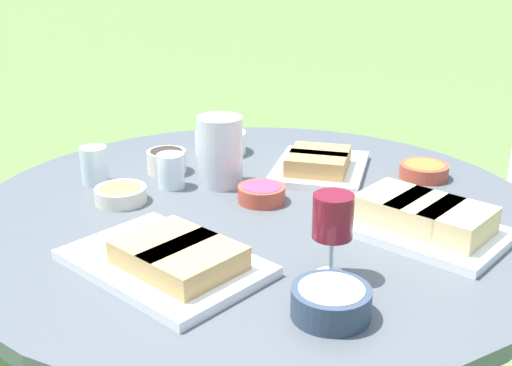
% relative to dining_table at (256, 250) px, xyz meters
% --- Properties ---
extents(dining_table, '(1.38, 1.38, 0.78)m').
position_rel_dining_table_xyz_m(dining_table, '(0.00, 0.00, 0.00)').
color(dining_table, '#4C4C51').
rests_on(dining_table, ground_plane).
extents(water_pitcher, '(0.13, 0.12, 0.18)m').
position_rel_dining_table_xyz_m(water_pitcher, '(0.18, -0.01, 0.21)').
color(water_pitcher, silver).
rests_on(water_pitcher, dining_table).
extents(wine_glass, '(0.08, 0.08, 0.17)m').
position_rel_dining_table_xyz_m(wine_glass, '(-0.36, 0.09, 0.24)').
color(wine_glass, silver).
rests_on(wine_glass, dining_table).
extents(platter_bread_main, '(0.43, 0.33, 0.07)m').
position_rel_dining_table_xyz_m(platter_bread_main, '(-0.17, 0.32, 0.14)').
color(platter_bread_main, white).
rests_on(platter_bread_main, dining_table).
extents(platter_charcuterie, '(0.38, 0.39, 0.07)m').
position_rel_dining_table_xyz_m(platter_charcuterie, '(0.08, -0.27, 0.14)').
color(platter_charcuterie, white).
rests_on(platter_charcuterie, dining_table).
extents(platter_sandwich_side, '(0.39, 0.31, 0.08)m').
position_rel_dining_table_xyz_m(platter_sandwich_side, '(-0.34, -0.20, 0.15)').
color(platter_sandwich_side, white).
rests_on(platter_sandwich_side, dining_table).
extents(bowl_fries, '(0.13, 0.13, 0.04)m').
position_rel_dining_table_xyz_m(bowl_fries, '(0.22, 0.25, 0.14)').
color(bowl_fries, beige).
rests_on(bowl_fries, dining_table).
extents(bowl_salad, '(0.15, 0.15, 0.07)m').
position_rel_dining_table_xyz_m(bowl_salad, '(0.40, -0.16, 0.15)').
color(bowl_salad, white).
rests_on(bowl_salad, dining_table).
extents(bowl_olives, '(0.11, 0.11, 0.06)m').
position_rel_dining_table_xyz_m(bowl_olives, '(0.34, 0.06, 0.15)').
color(bowl_olives, beige).
rests_on(bowl_olives, dining_table).
extents(bowl_dip_red, '(0.12, 0.12, 0.04)m').
position_rel_dining_table_xyz_m(bowl_dip_red, '(0.02, -0.03, 0.14)').
color(bowl_dip_red, '#B74733').
rests_on(bowl_dip_red, dining_table).
extents(bowl_dip_cream, '(0.14, 0.14, 0.05)m').
position_rel_dining_table_xyz_m(bowl_dip_cream, '(-0.46, 0.18, 0.15)').
color(bowl_dip_cream, '#334256').
rests_on(bowl_dip_cream, dining_table).
extents(bowl_roasted_veg, '(0.13, 0.13, 0.04)m').
position_rel_dining_table_xyz_m(bowl_roasted_veg, '(-0.10, -0.48, 0.14)').
color(bowl_roasted_veg, '#B74733').
rests_on(bowl_roasted_veg, dining_table).
extents(cup_water_near, '(0.07, 0.07, 0.10)m').
position_rel_dining_table_xyz_m(cup_water_near, '(0.38, 0.25, 0.17)').
color(cup_water_near, silver).
rests_on(cup_water_near, dining_table).
extents(cup_water_far, '(0.07, 0.07, 0.09)m').
position_rel_dining_table_xyz_m(cup_water_far, '(0.23, 0.10, 0.16)').
color(cup_water_far, silver).
rests_on(cup_water_far, dining_table).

